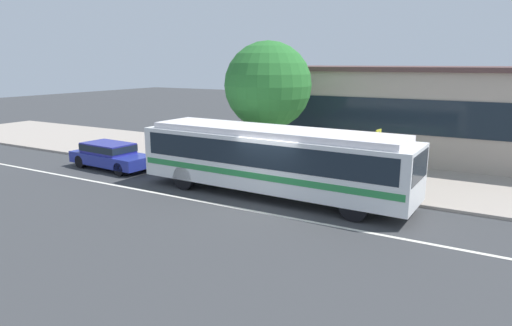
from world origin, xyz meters
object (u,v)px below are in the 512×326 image
pedestrian_walking_along_curb (418,170)px  transit_bus (272,157)px  pedestrian_waiting_near_sign (275,151)px  sedan_behind_bus (110,154)px  bus_stop_sign (377,153)px  street_tree_near_stop (268,86)px

pedestrian_walking_along_curb → transit_bus: bearing=-152.3°
transit_bus → pedestrian_waiting_near_sign: bearing=115.9°
sedan_behind_bus → pedestrian_walking_along_curb: bearing=9.9°
bus_stop_sign → pedestrian_walking_along_curb: bearing=25.2°
transit_bus → pedestrian_walking_along_curb: transit_bus is taller
transit_bus → pedestrian_walking_along_curb: bearing=27.7°
pedestrian_waiting_near_sign → bus_stop_sign: 5.46m
bus_stop_sign → street_tree_near_stop: bearing=160.2°
transit_bus → street_tree_near_stop: street_tree_near_stop is taller
sedan_behind_bus → bus_stop_sign: bus_stop_sign is taller
transit_bus → street_tree_near_stop: bearing=120.6°
transit_bus → sedan_behind_bus: transit_bus is taller
transit_bus → pedestrian_waiting_near_sign: 3.77m
transit_bus → pedestrian_walking_along_curb: 5.73m
pedestrian_waiting_near_sign → bus_stop_sign: bus_stop_sign is taller
sedan_behind_bus → pedestrian_walking_along_curb: 14.53m
bus_stop_sign → street_tree_near_stop: (-6.05, 2.18, 2.35)m
bus_stop_sign → street_tree_near_stop: street_tree_near_stop is taller
bus_stop_sign → street_tree_near_stop: size_ratio=0.42×
pedestrian_waiting_near_sign → pedestrian_walking_along_curb: bearing=-6.0°
transit_bus → sedan_behind_bus: 9.29m
street_tree_near_stop → sedan_behind_bus: bearing=-149.5°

